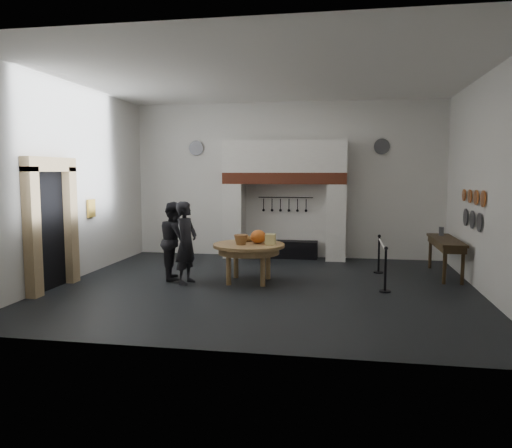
% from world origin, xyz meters
% --- Properties ---
extents(floor, '(9.00, 8.00, 0.02)m').
position_xyz_m(floor, '(0.00, 0.00, 0.00)').
color(floor, black).
rests_on(floor, ground).
extents(ceiling, '(9.00, 8.00, 0.02)m').
position_xyz_m(ceiling, '(0.00, 0.00, 4.50)').
color(ceiling, silver).
rests_on(ceiling, wall_back).
extents(wall_back, '(9.00, 0.02, 4.50)m').
position_xyz_m(wall_back, '(0.00, 4.00, 2.25)').
color(wall_back, silver).
rests_on(wall_back, floor).
extents(wall_front, '(9.00, 0.02, 4.50)m').
position_xyz_m(wall_front, '(0.00, -4.00, 2.25)').
color(wall_front, silver).
rests_on(wall_front, floor).
extents(wall_left, '(0.02, 8.00, 4.50)m').
position_xyz_m(wall_left, '(-4.50, 0.00, 2.25)').
color(wall_left, silver).
rests_on(wall_left, floor).
extents(wall_right, '(0.02, 8.00, 4.50)m').
position_xyz_m(wall_right, '(4.50, 0.00, 2.25)').
color(wall_right, silver).
rests_on(wall_right, floor).
extents(chimney_pier_left, '(0.55, 0.70, 2.15)m').
position_xyz_m(chimney_pier_left, '(-1.48, 3.65, 1.07)').
color(chimney_pier_left, silver).
rests_on(chimney_pier_left, floor).
extents(chimney_pier_right, '(0.55, 0.70, 2.15)m').
position_xyz_m(chimney_pier_right, '(1.48, 3.65, 1.07)').
color(chimney_pier_right, silver).
rests_on(chimney_pier_right, floor).
extents(hearth_brick_band, '(3.50, 0.72, 0.32)m').
position_xyz_m(hearth_brick_band, '(0.00, 3.65, 2.31)').
color(hearth_brick_band, '#9E442B').
rests_on(hearth_brick_band, chimney_pier_left).
extents(chimney_hood, '(3.50, 0.70, 0.90)m').
position_xyz_m(chimney_hood, '(0.00, 3.65, 2.92)').
color(chimney_hood, silver).
rests_on(chimney_hood, hearth_brick_band).
extents(iron_range, '(1.90, 0.45, 0.50)m').
position_xyz_m(iron_range, '(0.00, 3.72, 0.25)').
color(iron_range, black).
rests_on(iron_range, floor).
extents(utensil_rail, '(1.60, 0.02, 0.02)m').
position_xyz_m(utensil_rail, '(0.00, 3.92, 1.75)').
color(utensil_rail, black).
rests_on(utensil_rail, wall_back).
extents(door_recess, '(0.04, 1.10, 2.50)m').
position_xyz_m(door_recess, '(-4.47, -1.00, 1.25)').
color(door_recess, black).
rests_on(door_recess, floor).
extents(door_jamb_near, '(0.22, 0.30, 2.60)m').
position_xyz_m(door_jamb_near, '(-4.38, -1.70, 1.30)').
color(door_jamb_near, tan).
rests_on(door_jamb_near, floor).
extents(door_jamb_far, '(0.22, 0.30, 2.60)m').
position_xyz_m(door_jamb_far, '(-4.38, -0.30, 1.30)').
color(door_jamb_far, tan).
rests_on(door_jamb_far, floor).
extents(door_lintel, '(0.22, 1.70, 0.30)m').
position_xyz_m(door_lintel, '(-4.38, -1.00, 2.65)').
color(door_lintel, tan).
rests_on(door_lintel, door_jamb_near).
extents(wall_plaque, '(0.05, 0.34, 0.44)m').
position_xyz_m(wall_plaque, '(-4.45, 0.80, 1.60)').
color(wall_plaque, gold).
rests_on(wall_plaque, wall_left).
extents(work_table, '(1.83, 1.83, 0.07)m').
position_xyz_m(work_table, '(-0.42, 0.41, 0.84)').
color(work_table, '#A7874F').
rests_on(work_table, floor).
extents(pumpkin, '(0.36, 0.36, 0.31)m').
position_xyz_m(pumpkin, '(-0.22, 0.51, 1.03)').
color(pumpkin, '#CD481C').
rests_on(pumpkin, work_table).
extents(cheese_block_big, '(0.22, 0.22, 0.24)m').
position_xyz_m(cheese_block_big, '(0.08, 0.36, 0.99)').
color(cheese_block_big, '#DDCF84').
rests_on(cheese_block_big, work_table).
extents(cheese_block_small, '(0.18, 0.18, 0.20)m').
position_xyz_m(cheese_block_small, '(0.06, 0.66, 0.97)').
color(cheese_block_small, '#FBE696').
rests_on(cheese_block_small, work_table).
extents(wicker_basket, '(0.36, 0.36, 0.22)m').
position_xyz_m(wicker_basket, '(-0.57, 0.26, 0.98)').
color(wicker_basket, '#965A37').
rests_on(wicker_basket, work_table).
extents(bread_loaf, '(0.31, 0.18, 0.13)m').
position_xyz_m(bread_loaf, '(-0.52, 0.76, 0.94)').
color(bread_loaf, '#945D34').
rests_on(bread_loaf, work_table).
extents(visitor_near, '(0.55, 0.74, 1.84)m').
position_xyz_m(visitor_near, '(-1.77, 0.02, 0.92)').
color(visitor_near, black).
rests_on(visitor_near, floor).
extents(visitor_far, '(0.96, 1.07, 1.81)m').
position_xyz_m(visitor_far, '(-2.17, 0.42, 0.90)').
color(visitor_far, black).
rests_on(visitor_far, floor).
extents(side_table, '(0.55, 2.20, 0.06)m').
position_xyz_m(side_table, '(4.10, 1.87, 0.87)').
color(side_table, '#322412').
rests_on(side_table, floor).
extents(pewter_jug, '(0.12, 0.12, 0.22)m').
position_xyz_m(pewter_jug, '(4.10, 2.47, 1.01)').
color(pewter_jug, '#535459').
rests_on(pewter_jug, side_table).
extents(copper_pan_a, '(0.03, 0.34, 0.34)m').
position_xyz_m(copper_pan_a, '(4.46, 0.20, 1.95)').
color(copper_pan_a, '#C6662D').
rests_on(copper_pan_a, wall_right).
extents(copper_pan_b, '(0.03, 0.32, 0.32)m').
position_xyz_m(copper_pan_b, '(4.46, 0.75, 1.95)').
color(copper_pan_b, '#C6662D').
rests_on(copper_pan_b, wall_right).
extents(copper_pan_c, '(0.03, 0.30, 0.30)m').
position_xyz_m(copper_pan_c, '(4.46, 1.30, 1.95)').
color(copper_pan_c, '#C6662D').
rests_on(copper_pan_c, wall_right).
extents(copper_pan_d, '(0.03, 0.28, 0.28)m').
position_xyz_m(copper_pan_d, '(4.46, 1.85, 1.95)').
color(copper_pan_d, '#C6662D').
rests_on(copper_pan_d, wall_right).
extents(pewter_plate_left, '(0.03, 0.40, 0.40)m').
position_xyz_m(pewter_plate_left, '(4.46, 0.40, 1.45)').
color(pewter_plate_left, '#4C4C51').
rests_on(pewter_plate_left, wall_right).
extents(pewter_plate_mid, '(0.03, 0.40, 0.40)m').
position_xyz_m(pewter_plate_mid, '(4.46, 1.00, 1.45)').
color(pewter_plate_mid, '#4C4C51').
rests_on(pewter_plate_mid, wall_right).
extents(pewter_plate_right, '(0.03, 0.40, 0.40)m').
position_xyz_m(pewter_plate_right, '(4.46, 1.60, 1.45)').
color(pewter_plate_right, '#4C4C51').
rests_on(pewter_plate_right, wall_right).
extents(pewter_plate_back_left, '(0.44, 0.03, 0.44)m').
position_xyz_m(pewter_plate_back_left, '(-2.70, 3.96, 3.20)').
color(pewter_plate_back_left, '#4C4C51').
rests_on(pewter_plate_back_left, wall_back).
extents(pewter_plate_back_right, '(0.44, 0.03, 0.44)m').
position_xyz_m(pewter_plate_back_right, '(2.70, 3.96, 3.20)').
color(pewter_plate_back_right, '#4C4C51').
rests_on(pewter_plate_back_right, wall_back).
extents(barrier_post_near, '(0.05, 0.05, 0.90)m').
position_xyz_m(barrier_post_near, '(2.55, -0.04, 0.45)').
color(barrier_post_near, black).
rests_on(barrier_post_near, floor).
extents(barrier_post_far, '(0.05, 0.05, 0.90)m').
position_xyz_m(barrier_post_far, '(2.55, 1.96, 0.45)').
color(barrier_post_far, black).
rests_on(barrier_post_far, floor).
extents(barrier_rope, '(0.04, 2.00, 0.04)m').
position_xyz_m(barrier_rope, '(2.55, 0.96, 0.85)').
color(barrier_rope, silver).
rests_on(barrier_rope, barrier_post_near).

